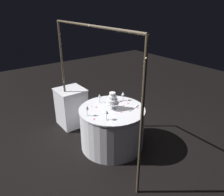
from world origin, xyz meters
TOP-DOWN VIEW (x-y plane):
  - ground_plane at (0.00, 0.00)m, footprint 12.00×12.00m
  - decorative_arch at (0.00, 0.35)m, footprint 2.13×0.05m
  - main_table at (0.00, 0.00)m, footprint 1.11×1.11m
  - side_table at (1.09, 0.22)m, footprint 0.53×0.53m
  - tiered_cake at (0.00, -0.01)m, footprint 0.22×0.22m
  - wine_glass_0 at (0.32, 0.03)m, footprint 0.06×0.06m
  - wine_glass_1 at (0.04, 0.45)m, footprint 0.06×0.06m
  - wine_glass_2 at (-0.24, 0.28)m, footprint 0.06×0.06m
  - wine_glass_3 at (0.15, -0.36)m, footprint 0.06×0.06m
  - wine_glass_4 at (0.20, -0.23)m, footprint 0.06×0.06m
  - cake_knife at (-0.20, -0.31)m, footprint 0.10×0.29m
  - rose_petal_0 at (0.12, -0.26)m, footprint 0.02×0.03m
  - rose_petal_1 at (-0.23, -0.36)m, footprint 0.03×0.04m
  - rose_petal_2 at (-0.02, -0.23)m, footprint 0.03×0.04m
  - rose_petal_3 at (0.18, -0.28)m, footprint 0.03×0.03m
  - rose_petal_4 at (-0.35, -0.36)m, footprint 0.04×0.03m
  - rose_petal_5 at (-0.12, 0.43)m, footprint 0.04×0.04m
  - rose_petal_6 at (-0.18, -0.11)m, footprint 0.03×0.03m
  - rose_petal_7 at (-0.19, -0.05)m, footprint 0.04×0.04m
  - rose_petal_8 at (0.20, 0.18)m, footprint 0.05×0.04m
  - rose_petal_9 at (0.00, -0.35)m, footprint 0.02×0.03m
  - rose_petal_10 at (0.26, 0.23)m, footprint 0.02×0.02m
  - rose_petal_11 at (0.10, -0.38)m, footprint 0.03×0.03m

SIDE VIEW (x-z plane):
  - ground_plane at x=0.00m, z-range 0.00..0.00m
  - main_table at x=0.00m, z-range 0.00..0.72m
  - side_table at x=1.09m, z-range 0.00..0.78m
  - rose_petal_0 at x=0.12m, z-range 0.72..0.73m
  - rose_petal_1 at x=-0.23m, z-range 0.72..0.73m
  - rose_petal_2 at x=-0.02m, z-range 0.72..0.73m
  - rose_petal_3 at x=0.18m, z-range 0.72..0.73m
  - rose_petal_4 at x=-0.35m, z-range 0.72..0.73m
  - rose_petal_5 at x=-0.12m, z-range 0.72..0.73m
  - rose_petal_6 at x=-0.18m, z-range 0.72..0.73m
  - rose_petal_7 at x=-0.19m, z-range 0.72..0.73m
  - rose_petal_8 at x=0.20m, z-range 0.72..0.73m
  - rose_petal_9 at x=0.00m, z-range 0.72..0.73m
  - rose_petal_10 at x=0.26m, z-range 0.72..0.73m
  - rose_petal_11 at x=0.10m, z-range 0.72..0.73m
  - cake_knife at x=-0.20m, z-range 0.72..0.73m
  - wine_glass_4 at x=0.20m, z-range 0.75..0.89m
  - wine_glass_0 at x=0.32m, z-range 0.76..0.93m
  - wine_glass_2 at x=-0.24m, z-range 0.76..0.93m
  - wine_glass_3 at x=0.15m, z-range 0.77..0.93m
  - wine_glass_1 at x=0.04m, z-range 0.77..0.94m
  - tiered_cake at x=0.00m, z-range 0.74..1.03m
  - decorative_arch at x=0.00m, z-range 0.34..2.41m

